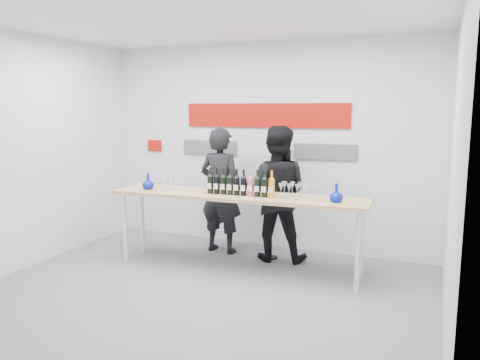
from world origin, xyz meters
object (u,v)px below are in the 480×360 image
Objects in this scene: presenter_left at (221,190)px; mic_stand at (271,225)px; tasting_table at (237,200)px; presenter_right at (276,194)px.

presenter_left reaches higher than mic_stand.
presenter_right is at bearing 58.77° from tasting_table.
mic_stand is (0.77, -0.02, -0.43)m from presenter_left.
tasting_table is at bearing -122.75° from mic_stand.
mic_stand is (0.26, 0.59, -0.44)m from tasting_table.
presenter_right reaches higher than tasting_table.
presenter_left is at bearing 127.32° from tasting_table.
tasting_table is 1.81× the size of presenter_right.
mic_stand is at bearing -8.03° from presenter_right.
presenter_left is (-0.51, 0.61, -0.01)m from tasting_table.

